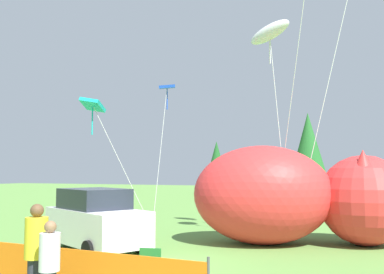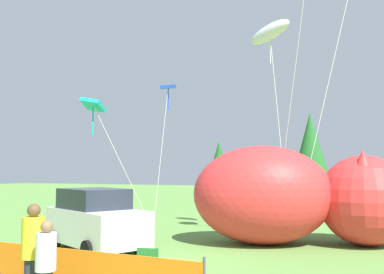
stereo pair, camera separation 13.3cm
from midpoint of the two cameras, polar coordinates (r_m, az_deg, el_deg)
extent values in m
plane|color=#609342|center=(12.29, -8.00, -16.35)|extent=(120.00, 120.00, 0.00)
cube|color=white|center=(14.21, -12.40, -11.51)|extent=(4.26, 3.36, 1.07)
cube|color=#1E232D|center=(14.30, -12.71, -8.01)|extent=(2.65, 2.43, 0.64)
cylinder|color=black|center=(13.71, -6.68, -13.92)|extent=(0.62, 0.48, 0.57)
cylinder|color=black|center=(12.83, -13.34, -14.48)|extent=(0.62, 0.48, 0.57)
cylinder|color=black|center=(15.73, -11.70, -12.64)|extent=(0.62, 0.48, 0.57)
cylinder|color=black|center=(14.97, -17.68, -12.94)|extent=(0.62, 0.48, 0.57)
cube|color=#267F33|center=(9.91, -5.14, -16.87)|extent=(0.59, 0.59, 0.03)
cube|color=#267F33|center=(9.64, -5.53, -15.85)|extent=(0.48, 0.12, 0.45)
cylinder|color=#A5A5AD|center=(10.22, -6.01, -17.66)|extent=(0.02, 0.02, 0.40)
cylinder|color=#A5A5AD|center=(10.11, -3.57, -17.82)|extent=(0.02, 0.02, 0.40)
ellipsoid|color=red|center=(15.17, 9.64, -7.58)|extent=(5.59, 4.66, 3.41)
ellipsoid|color=yellow|center=(15.23, 9.68, -10.46)|extent=(3.68, 3.34, 1.54)
sphere|color=red|center=(15.82, 22.22, -7.80)|extent=(3.07, 3.07, 3.07)
cone|color=red|center=(16.56, 22.08, -3.39)|extent=(0.86, 0.86, 0.92)
cone|color=red|center=(15.03, 22.09, -3.30)|extent=(0.86, 0.86, 0.92)
cube|color=orange|center=(10.70, -23.77, -15.21)|extent=(9.82, 0.66, 0.95)
cylinder|color=yellow|center=(8.65, -20.00, -12.50)|extent=(0.42, 0.42, 0.76)
sphere|color=brown|center=(8.59, -19.91, -9.18)|extent=(0.25, 0.25, 0.25)
cylinder|color=silver|center=(8.13, -18.43, -14.31)|extent=(0.36, 0.36, 0.65)
sphere|color=#8C6647|center=(8.07, -18.36, -11.28)|extent=(0.21, 0.21, 0.21)
cylinder|color=silver|center=(16.85, 17.94, 6.84)|extent=(2.72, 1.30, 11.58)
cylinder|color=silver|center=(18.50, -9.00, -3.98)|extent=(2.59, 0.85, 5.39)
cube|color=#19B2B2|center=(19.07, -12.85, 4.18)|extent=(1.05, 0.99, 0.62)
cylinder|color=#19B2B2|center=(18.98, -12.89, 2.09)|extent=(0.06, 0.06, 1.20)
cylinder|color=silver|center=(15.76, 13.22, 4.06)|extent=(1.76, 1.99, 9.70)
cylinder|color=silver|center=(16.93, 11.79, 0.86)|extent=(0.84, 0.92, 8.18)
ellipsoid|color=white|center=(18.26, 10.54, 13.57)|extent=(2.01, 1.38, 1.21)
cylinder|color=white|center=(18.06, 10.57, 11.46)|extent=(0.06, 0.06, 1.20)
cylinder|color=silver|center=(22.61, -3.91, -1.72)|extent=(0.53, 2.70, 7.28)
cube|color=blue|center=(24.37, -3.03, 6.70)|extent=(1.18, 1.19, 0.36)
cylinder|color=blue|center=(24.24, -3.03, 5.07)|extent=(0.06, 0.06, 1.20)
cylinder|color=brown|center=(46.88, 3.70, -6.79)|extent=(0.44, 0.44, 1.38)
cone|color=#1E5623|center=(46.86, 3.68, -3.25)|extent=(2.42, 2.42, 4.40)
cylinder|color=brown|center=(39.10, 15.74, -6.74)|extent=(0.59, 0.59, 1.83)
cone|color=#236028|center=(39.13, 15.62, -1.11)|extent=(3.22, 3.22, 5.85)
camera|label=1|loc=(0.07, -89.77, -0.02)|focal=40.00mm
camera|label=2|loc=(0.07, 90.23, 0.02)|focal=40.00mm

